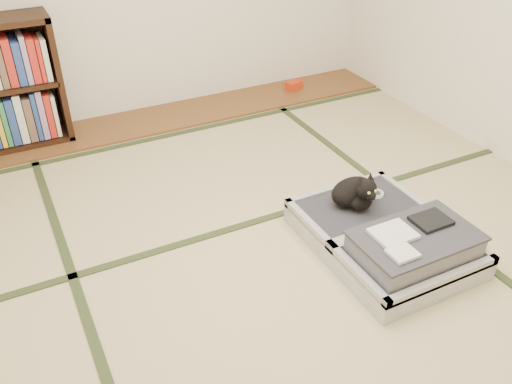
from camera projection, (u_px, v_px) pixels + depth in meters
name	position (u px, v px, depth m)	size (l,w,h in m)	color
floor	(277.00, 265.00, 2.91)	(4.50, 4.50, 0.00)	#CBB787
wood_strip	(159.00, 119.00, 4.40)	(4.00, 0.50, 0.02)	brown
red_item	(294.00, 85.00, 4.88)	(0.15, 0.09, 0.07)	#B92D0E
tatami_borders	(238.00, 216.00, 3.28)	(4.00, 4.50, 0.01)	#2D381E
suitcase	(388.00, 238.00, 2.94)	(0.71, 0.95, 0.28)	silver
cat	(356.00, 192.00, 3.08)	(0.32, 0.32, 0.26)	black
cable_coil	(376.00, 194.00, 3.22)	(0.10, 0.10, 0.02)	white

